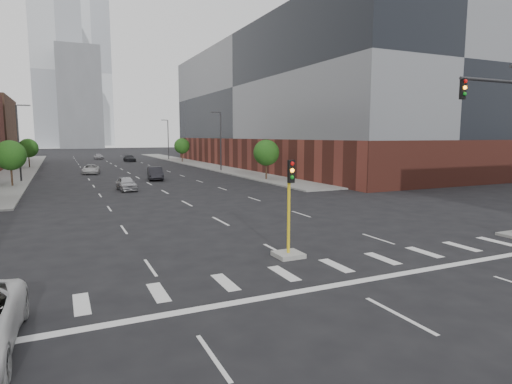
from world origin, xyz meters
TOP-DOWN VIEW (x-y plane):
  - ground at (0.00, 0.00)m, footprint 400.00×400.00m
  - sidewalk_left_far at (-15.00, 74.00)m, footprint 5.00×92.00m
  - sidewalk_right_far at (15.00, 74.00)m, footprint 5.00×92.00m
  - building_right_main at (29.50, 60.00)m, footprint 24.00×70.00m
  - tower_left at (-8.00, 220.00)m, footprint 22.00×22.00m
  - tower_right at (10.00, 260.00)m, footprint 20.00×20.00m
  - tower_mid at (0.00, 200.00)m, footprint 18.00×18.00m
  - median_traffic_signal at (0.00, 8.97)m, footprint 1.20×1.20m
  - streetlight_right_a at (13.41, 55.00)m, footprint 1.60×0.22m
  - streetlight_right_b at (13.41, 90.00)m, footprint 1.60×0.22m
  - streetlight_left at (-13.41, 50.00)m, footprint 1.60×0.22m
  - tree_left_near at (-14.00, 45.00)m, footprint 3.20×3.20m
  - tree_left_far at (-14.00, 75.00)m, footprint 3.20×3.20m
  - tree_right_near at (14.00, 40.00)m, footprint 3.20×3.20m
  - tree_right_far at (14.00, 80.00)m, footprint 3.20×3.20m
  - car_near_left at (-3.25, 36.74)m, footprint 1.85×4.18m
  - car_mid_right at (1.50, 46.01)m, footprint 2.24×5.02m
  - car_far_left at (-5.19, 58.52)m, footprint 2.78×5.04m
  - car_deep_right at (4.33, 86.85)m, footprint 2.20×4.97m
  - car_distant at (-0.92, 98.65)m, footprint 2.14×4.22m

SIDE VIEW (x-z plane):
  - ground at x=0.00m, z-range 0.00..0.00m
  - sidewalk_left_far at x=-15.00m, z-range 0.00..0.15m
  - sidewalk_right_far at x=15.00m, z-range 0.00..0.15m
  - car_far_left at x=-5.19m, z-range 0.00..1.34m
  - car_distant at x=-0.92m, z-range 0.00..1.38m
  - car_near_left at x=-3.25m, z-range 0.00..1.40m
  - car_deep_right at x=4.33m, z-range 0.00..1.42m
  - car_mid_right at x=1.50m, z-range 0.00..1.60m
  - median_traffic_signal at x=0.00m, z-range -1.23..3.17m
  - tree_left_near at x=-14.00m, z-range 0.97..5.82m
  - tree_left_far at x=-14.00m, z-range 0.97..5.82m
  - tree_right_near at x=14.00m, z-range 0.97..5.82m
  - tree_right_far at x=14.00m, z-range 0.97..5.82m
  - streetlight_right_a at x=13.41m, z-range 0.47..9.55m
  - streetlight_right_b at x=13.41m, z-range 0.47..9.55m
  - streetlight_left at x=-13.41m, z-range 0.47..9.55m
  - building_right_main at x=29.50m, z-range 0.00..22.00m
  - tower_mid at x=0.00m, z-range 0.00..44.00m
  - tower_left at x=-8.00m, z-range 0.00..70.00m
  - tower_right at x=10.00m, z-range 0.00..80.00m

